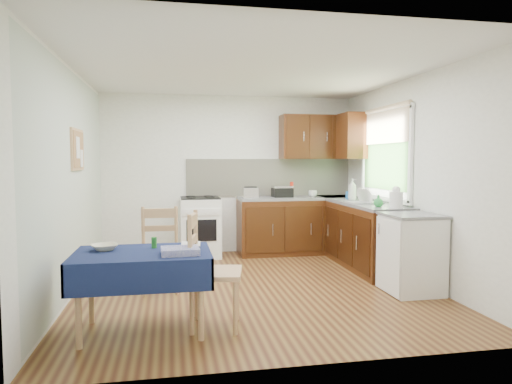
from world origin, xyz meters
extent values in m
plane|color=#4B2514|center=(0.00, 0.00, 0.00)|extent=(4.20, 4.20, 0.00)
cube|color=white|center=(0.00, 0.00, 2.50)|extent=(4.00, 4.20, 0.02)
cube|color=silver|center=(0.00, 2.10, 1.25)|extent=(4.00, 0.02, 2.50)
cube|color=silver|center=(0.00, -2.10, 1.25)|extent=(4.00, 0.02, 2.50)
cube|color=silver|center=(-2.00, 0.00, 1.25)|extent=(0.02, 4.20, 2.50)
cube|color=silver|center=(2.00, 0.00, 1.25)|extent=(0.02, 4.20, 2.50)
cube|color=#381B09|center=(1.05, 1.80, 0.43)|extent=(1.90, 0.60, 0.86)
cube|color=#381B09|center=(1.70, 0.65, 0.43)|extent=(0.60, 1.70, 0.86)
cube|color=gray|center=(1.05, 1.80, 0.88)|extent=(1.90, 0.60, 0.04)
cube|color=gray|center=(1.70, 0.65, 0.88)|extent=(0.60, 1.70, 0.04)
cube|color=gray|center=(1.70, 1.80, 0.88)|extent=(0.60, 0.60, 0.04)
cube|color=beige|center=(0.65, 2.08, 1.20)|extent=(2.70, 0.02, 0.60)
cube|color=#381B09|center=(1.40, 1.93, 1.85)|extent=(1.20, 0.35, 0.70)
cube|color=#381B09|center=(1.82, 1.50, 1.85)|extent=(0.35, 0.50, 0.70)
cube|color=white|center=(-0.50, 1.80, 0.45)|extent=(0.60, 0.60, 0.90)
cube|color=black|center=(-0.50, 1.80, 0.91)|extent=(0.58, 0.58, 0.02)
cube|color=black|center=(-0.50, 1.50, 0.45)|extent=(0.44, 0.01, 0.32)
cube|color=#305924|center=(1.99, 0.70, 1.50)|extent=(0.01, 1.40, 0.85)
cube|color=white|center=(1.97, 0.70, 2.15)|extent=(0.04, 1.48, 0.06)
cube|color=white|center=(1.97, 0.70, 0.95)|extent=(0.04, 1.48, 0.06)
cube|color=#CDB38E|center=(1.96, 0.70, 1.93)|extent=(0.02, 1.36, 0.44)
cube|color=white|center=(1.70, -0.55, 0.42)|extent=(0.55, 0.58, 0.85)
cube|color=gray|center=(1.70, -0.55, 0.87)|extent=(0.58, 0.60, 0.03)
cube|color=tan|center=(-1.98, 0.30, 1.60)|extent=(0.02, 0.62, 0.47)
cube|color=#9E7042|center=(-1.96, 0.30, 1.60)|extent=(0.01, 0.56, 0.41)
cube|color=white|center=(-1.95, 0.22, 1.62)|extent=(0.00, 0.18, 0.24)
cube|color=white|center=(-1.95, 0.42, 1.50)|extent=(0.00, 0.15, 0.20)
cube|color=#0F193D|center=(-1.18, -1.20, 0.68)|extent=(1.11, 0.74, 0.03)
cube|color=#0F193D|center=(-1.18, -1.58, 0.57)|extent=(1.15, 0.02, 0.26)
cube|color=#0F193D|center=(-1.18, -0.82, 0.57)|extent=(1.15, 0.02, 0.26)
cube|color=#0F193D|center=(-1.75, -1.20, 0.57)|extent=(0.02, 0.78, 0.26)
cube|color=#0F193D|center=(-0.61, -1.20, 0.57)|extent=(0.02, 0.78, 0.26)
cylinder|color=tan|center=(-1.66, -1.49, 0.33)|extent=(0.05, 0.05, 0.67)
cylinder|color=tan|center=(-0.70, -1.49, 0.33)|extent=(0.05, 0.05, 0.67)
cylinder|color=tan|center=(-1.66, -0.91, 0.33)|extent=(0.05, 0.05, 0.67)
cylinder|color=tan|center=(-0.70, -0.91, 0.33)|extent=(0.05, 0.05, 0.67)
cube|color=tan|center=(-1.06, 0.02, 0.46)|extent=(0.44, 0.44, 0.04)
cube|color=tan|center=(-1.06, -0.16, 0.83)|extent=(0.39, 0.03, 0.31)
cylinder|color=tan|center=(-0.88, 0.20, 0.23)|extent=(0.04, 0.04, 0.46)
cylinder|color=tan|center=(-1.23, 0.20, 0.23)|extent=(0.04, 0.04, 0.46)
cylinder|color=tan|center=(-0.88, -0.15, 0.23)|extent=(0.04, 0.04, 0.46)
cylinder|color=tan|center=(-1.23, -0.15, 0.23)|extent=(0.04, 0.04, 0.46)
cube|color=tan|center=(-0.56, -1.22, 0.49)|extent=(0.53, 0.53, 0.04)
cube|color=tan|center=(-0.75, -1.18, 0.87)|extent=(0.11, 0.41, 0.32)
cylinder|color=tan|center=(-0.41, -1.43, 0.24)|extent=(0.04, 0.04, 0.49)
cylinder|color=tan|center=(-0.34, -1.07, 0.24)|extent=(0.04, 0.04, 0.49)
cylinder|color=tan|center=(-0.77, -1.36, 0.24)|extent=(0.04, 0.04, 0.49)
cylinder|color=tan|center=(-0.71, -1.00, 0.24)|extent=(0.04, 0.04, 0.49)
cube|color=silver|center=(0.26, 1.70, 0.98)|extent=(0.23, 0.14, 0.16)
cube|color=black|center=(0.26, 1.70, 1.07)|extent=(0.19, 0.02, 0.02)
cube|color=black|center=(0.79, 1.80, 0.97)|extent=(0.30, 0.26, 0.14)
cube|color=silver|center=(0.79, 1.80, 1.06)|extent=(0.30, 0.26, 0.03)
cylinder|color=red|center=(0.93, 1.75, 1.02)|extent=(0.05, 0.05, 0.24)
cube|color=yellow|center=(0.80, 1.96, 0.97)|extent=(0.11, 0.08, 0.14)
cube|color=gray|center=(1.62, 0.56, 0.91)|extent=(0.43, 0.33, 0.02)
cylinder|color=white|center=(1.62, 0.56, 1.00)|extent=(0.05, 0.21, 0.20)
cylinder|color=white|center=(1.73, -0.10, 1.00)|extent=(0.16, 0.16, 0.20)
sphere|color=white|center=(1.73, -0.10, 1.12)|extent=(0.10, 0.10, 0.10)
imported|color=silver|center=(1.25, 1.68, 0.95)|extent=(0.14, 0.14, 0.11)
imported|color=white|center=(1.67, 1.10, 1.06)|extent=(0.17, 0.17, 0.31)
imported|color=#1F64B5|center=(1.66, 1.19, 0.99)|extent=(0.09, 0.09, 0.18)
imported|color=green|center=(1.60, 0.09, 0.98)|extent=(0.16, 0.16, 0.15)
imported|color=beige|center=(-1.51, -1.07, 0.72)|extent=(0.29, 0.29, 0.05)
imported|color=white|center=(-0.85, -0.98, 0.71)|extent=(0.19, 0.25, 0.02)
cylinder|color=#228027|center=(-1.09, -1.04, 0.74)|extent=(0.05, 0.05, 0.10)
cube|color=#292E96|center=(-0.86, -1.36, 0.72)|extent=(0.32, 0.26, 0.06)
camera|label=1|loc=(-0.93, -5.17, 1.48)|focal=32.00mm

